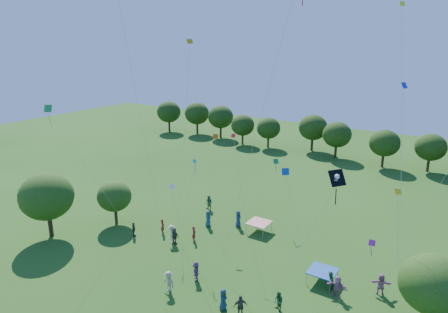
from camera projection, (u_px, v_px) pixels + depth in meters
near_tree_west at (46, 196)px, 40.28m from camera, size 5.36×5.36×6.85m
near_tree_north at (114, 196)px, 43.56m from camera, size 3.71×3.71×4.86m
near_tree_east at (433, 284)px, 27.18m from camera, size 4.55×4.55×5.69m
treeline at (349, 136)px, 66.93m from camera, size 88.01×8.77×6.77m
tent_red_stripe at (259, 223)px, 42.17m from camera, size 2.20×2.20×1.10m
tent_blue at (323, 271)px, 33.36m from camera, size 2.20×2.20×1.10m
crowd_person_0 at (238, 219)px, 43.29m from camera, size 0.98×1.02×1.87m
crowd_person_1 at (194, 234)px, 40.27m from camera, size 0.60×0.71×1.61m
crowd_person_2 at (330, 281)px, 32.33m from camera, size 0.61×0.90×1.67m
crowd_person_3 at (169, 282)px, 32.18m from camera, size 1.25×0.73×1.80m
crowd_person_4 at (134, 230)px, 41.18m from camera, size 0.89×0.99×1.57m
crowd_person_5 at (381, 284)px, 31.85m from camera, size 1.77×1.08×1.79m
crowd_person_6 at (208, 219)px, 43.38m from camera, size 1.02×0.82×1.82m
crowd_person_7 at (438, 286)px, 31.64m from camera, size 0.76×0.79×1.79m
crowd_person_8 at (209, 203)px, 47.62m from camera, size 0.89×0.51×1.77m
crowd_person_9 at (172, 234)px, 39.89m from camera, size 0.97×1.36×1.90m
crowd_person_10 at (240, 306)px, 29.19m from camera, size 1.08×1.10×1.80m
crowd_person_11 at (337, 287)px, 31.54m from camera, size 1.67×0.60×1.78m
crowd_person_12 at (223, 300)px, 29.98m from camera, size 0.98×0.84×1.76m
crowd_person_13 at (163, 226)px, 41.81m from camera, size 0.67×0.72×1.63m
crowd_person_14 at (279, 302)px, 29.89m from camera, size 0.89×0.77×1.60m
crowd_person_16 at (175, 236)px, 39.65m from camera, size 1.03×0.52×1.71m
crowd_person_17 at (196, 271)px, 33.72m from camera, size 1.49×1.59×1.72m
pirate_kite at (335, 181)px, 24.89m from camera, size 4.67×1.21×10.55m
red_high_kite at (286, 28)px, 28.24m from camera, size 5.79×2.14×24.36m
small_kite_0 at (214, 150)px, 41.85m from camera, size 0.61×1.53×8.86m
small_kite_1 at (187, 95)px, 36.84m from camera, size 1.40×1.37×18.38m
small_kite_2 at (402, 88)px, 34.51m from camera, size 3.80×6.88×21.57m
small_kite_3 at (63, 132)px, 34.71m from camera, size 1.14×6.83×13.11m
small_kite_4 at (403, 121)px, 34.92m from camera, size 2.43×5.78×14.72m
small_kite_5 at (366, 255)px, 26.43m from camera, size 2.14×1.00×5.75m
small_kite_6 at (173, 193)px, 37.74m from camera, size 0.85×1.91×5.33m
small_kite_7 at (192, 177)px, 37.58m from camera, size 2.39×0.72×7.71m
small_kite_8 at (237, 158)px, 39.38m from camera, size 0.45×2.79×9.65m
small_kite_10 at (398, 204)px, 32.02m from camera, size 0.98×0.54×6.90m
small_kite_11 at (273, 168)px, 43.66m from camera, size 1.98×3.92×5.76m
small_kite_12 at (289, 187)px, 33.73m from camera, size 4.46×4.10×7.76m
small_kite_13 at (126, 42)px, 29.88m from camera, size 2.27×2.31×23.22m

